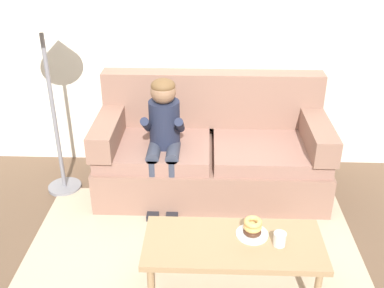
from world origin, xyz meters
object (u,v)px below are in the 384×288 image
Objects in this scene: person_child at (164,131)px; couch at (211,152)px; mug at (280,239)px; toy_controller at (278,233)px; coffee_table at (233,247)px; floor_lamp at (40,25)px; donut at (252,231)px.

couch is at bearing 28.05° from person_child.
mug is 0.40× the size of toy_controller.
toy_controller is at bearing -53.37° from couch.
coffee_table is 0.66× the size of floor_lamp.
person_child reaches higher than donut.
couch is 1.13× the size of floor_lamp.
person_child is 1.24m from donut.
floor_lamp reaches higher than mug.
person_child is at bearing 122.93° from donut.
mug reaches higher than donut.
mug is (0.42, -1.33, 0.11)m from couch.
person_child is 12.24× the size of mug.
mug is (0.29, -0.02, 0.09)m from coffee_table.
donut is 0.07× the size of floor_lamp.
person_child is at bearing 126.58° from mug.
person_child is at bearing -7.33° from floor_lamp.
floor_lamp is at bearing 172.67° from person_child.
floor_lamp is (-1.49, 1.22, 1.12)m from coffee_table.
coffee_table is at bearing -156.47° from toy_controller.
person_child is (-0.40, -0.21, 0.31)m from couch.
donut is 0.73m from toy_controller.
coffee_table is at bearing -83.95° from couch.
donut is at bearing -78.10° from couch.
floor_lamp is at bearing 128.62° from toy_controller.
couch is at bearing 3.88° from floor_lamp.
person_child is 9.18× the size of donut.
floor_lamp is at bearing 145.19° from mug.
toy_controller is (0.39, 0.60, -0.35)m from coffee_table.
mug reaches higher than toy_controller.
person_child is 0.63× the size of floor_lamp.
couch is at bearing 101.90° from donut.
mug is 0.05× the size of floor_lamp.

